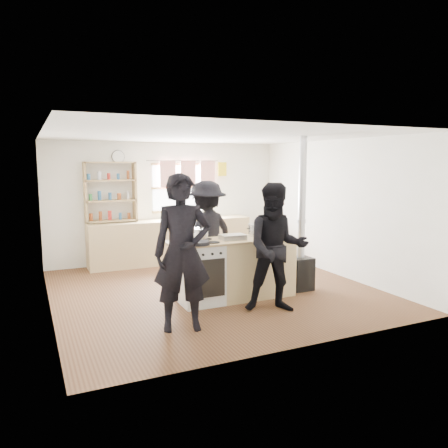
{
  "coord_description": "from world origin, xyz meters",
  "views": [
    {
      "loc": [
        -2.74,
        -6.42,
        2.07
      ],
      "look_at": [
        0.15,
        -0.1,
        1.1
      ],
      "focal_mm": 35.0,
      "sensor_mm": 36.0,
      "label": 1
    }
  ],
  "objects_px": {
    "stockpot_stove": "(201,234)",
    "flue_heater": "(301,251)",
    "thermos": "(204,212)",
    "roast_tray": "(233,237)",
    "bread_board": "(280,232)",
    "person_near_right": "(277,248)",
    "skillet_greens": "(199,243)",
    "cooking_island": "(236,269)",
    "person_far": "(207,233)",
    "stockpot_counter": "(257,230)",
    "person_near_left": "(182,253)"
  },
  "relations": [
    {
      "from": "person_near_right",
      "to": "cooking_island",
      "type": "bearing_deg",
      "value": 131.83
    },
    {
      "from": "flue_heater",
      "to": "person_far",
      "type": "height_order",
      "value": "flue_heater"
    },
    {
      "from": "stockpot_stove",
      "to": "person_near_right",
      "type": "distance_m",
      "value": 1.23
    },
    {
      "from": "bread_board",
      "to": "roast_tray",
      "type": "bearing_deg",
      "value": -177.49
    },
    {
      "from": "bread_board",
      "to": "person_near_right",
      "type": "bearing_deg",
      "value": -124.55
    },
    {
      "from": "cooking_island",
      "to": "stockpot_counter",
      "type": "relative_size",
      "value": 6.84
    },
    {
      "from": "bread_board",
      "to": "flue_heater",
      "type": "relative_size",
      "value": 0.13
    },
    {
      "from": "stockpot_stove",
      "to": "bread_board",
      "type": "xyz_separation_m",
      "value": [
        1.29,
        -0.19,
        -0.03
      ]
    },
    {
      "from": "cooking_island",
      "to": "person_near_left",
      "type": "xyz_separation_m",
      "value": [
        -1.16,
        -0.87,
        0.51
      ]
    },
    {
      "from": "stockpot_stove",
      "to": "bread_board",
      "type": "relative_size",
      "value": 0.7
    },
    {
      "from": "cooking_island",
      "to": "person_far",
      "type": "height_order",
      "value": "person_far"
    },
    {
      "from": "cooking_island",
      "to": "bread_board",
      "type": "xyz_separation_m",
      "value": [
        0.79,
        0.01,
        0.51
      ]
    },
    {
      "from": "skillet_greens",
      "to": "person_far",
      "type": "distance_m",
      "value": 1.25
    },
    {
      "from": "cooking_island",
      "to": "bread_board",
      "type": "bearing_deg",
      "value": 0.81
    },
    {
      "from": "stockpot_stove",
      "to": "person_near_right",
      "type": "xyz_separation_m",
      "value": [
        0.75,
        -0.96,
        -0.11
      ]
    },
    {
      "from": "cooking_island",
      "to": "roast_tray",
      "type": "bearing_deg",
      "value": -159.35
    },
    {
      "from": "skillet_greens",
      "to": "bread_board",
      "type": "bearing_deg",
      "value": 8.74
    },
    {
      "from": "person_far",
      "to": "person_near_left",
      "type": "bearing_deg",
      "value": 38.01
    },
    {
      "from": "bread_board",
      "to": "person_near_left",
      "type": "distance_m",
      "value": 2.14
    },
    {
      "from": "flue_heater",
      "to": "person_near_left",
      "type": "relative_size",
      "value": 1.28
    },
    {
      "from": "roast_tray",
      "to": "bread_board",
      "type": "height_order",
      "value": "bread_board"
    },
    {
      "from": "stockpot_stove",
      "to": "person_near_left",
      "type": "relative_size",
      "value": 0.12
    },
    {
      "from": "cooking_island",
      "to": "bread_board",
      "type": "distance_m",
      "value": 0.94
    },
    {
      "from": "thermos",
      "to": "person_near_left",
      "type": "xyz_separation_m",
      "value": [
        -1.75,
        -3.64,
        -0.06
      ]
    },
    {
      "from": "skillet_greens",
      "to": "flue_heater",
      "type": "xyz_separation_m",
      "value": [
        1.86,
        0.19,
        -0.31
      ]
    },
    {
      "from": "stockpot_stove",
      "to": "flue_heater",
      "type": "relative_size",
      "value": 0.09
    },
    {
      "from": "bread_board",
      "to": "person_near_left",
      "type": "relative_size",
      "value": 0.17
    },
    {
      "from": "thermos",
      "to": "skillet_greens",
      "type": "distance_m",
      "value": 3.25
    },
    {
      "from": "stockpot_counter",
      "to": "person_near_left",
      "type": "distance_m",
      "value": 1.87
    },
    {
      "from": "skillet_greens",
      "to": "person_far",
      "type": "bearing_deg",
      "value": 62.91
    },
    {
      "from": "person_near_left",
      "to": "person_near_right",
      "type": "height_order",
      "value": "person_near_left"
    },
    {
      "from": "person_near_right",
      "to": "person_far",
      "type": "bearing_deg",
      "value": 125.99
    },
    {
      "from": "thermos",
      "to": "person_near_left",
      "type": "relative_size",
      "value": 0.14
    },
    {
      "from": "cooking_island",
      "to": "skillet_greens",
      "type": "bearing_deg",
      "value": -162.59
    },
    {
      "from": "stockpot_counter",
      "to": "person_far",
      "type": "relative_size",
      "value": 0.16
    },
    {
      "from": "thermos",
      "to": "skillet_greens",
      "type": "relative_size",
      "value": 0.8
    },
    {
      "from": "roast_tray",
      "to": "flue_heater",
      "type": "xyz_separation_m",
      "value": [
        1.24,
        0.0,
        -0.33
      ]
    },
    {
      "from": "skillet_greens",
      "to": "flue_heater",
      "type": "distance_m",
      "value": 1.89
    },
    {
      "from": "roast_tray",
      "to": "flue_heater",
      "type": "height_order",
      "value": "flue_heater"
    },
    {
      "from": "thermos",
      "to": "roast_tray",
      "type": "bearing_deg",
      "value": -103.18
    },
    {
      "from": "flue_heater",
      "to": "person_near_right",
      "type": "relative_size",
      "value": 1.38
    },
    {
      "from": "cooking_island",
      "to": "person_near_right",
      "type": "distance_m",
      "value": 0.91
    },
    {
      "from": "flue_heater",
      "to": "person_near_right",
      "type": "distance_m",
      "value": 1.21
    },
    {
      "from": "stockpot_stove",
      "to": "flue_heater",
      "type": "height_order",
      "value": "flue_heater"
    },
    {
      "from": "person_near_left",
      "to": "stockpot_counter",
      "type": "bearing_deg",
      "value": 44.91
    },
    {
      "from": "cooking_island",
      "to": "flue_heater",
      "type": "bearing_deg",
      "value": -1.07
    },
    {
      "from": "stockpot_counter",
      "to": "flue_heater",
      "type": "xyz_separation_m",
      "value": [
        0.74,
        -0.14,
        -0.38
      ]
    },
    {
      "from": "skillet_greens",
      "to": "bread_board",
      "type": "xyz_separation_m",
      "value": [
        1.47,
        0.23,
        0.02
      ]
    },
    {
      "from": "stockpot_counter",
      "to": "person_near_left",
      "type": "xyz_separation_m",
      "value": [
        -1.59,
        -0.98,
        -0.05
      ]
    },
    {
      "from": "stockpot_counter",
      "to": "flue_heater",
      "type": "height_order",
      "value": "flue_heater"
    }
  ]
}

